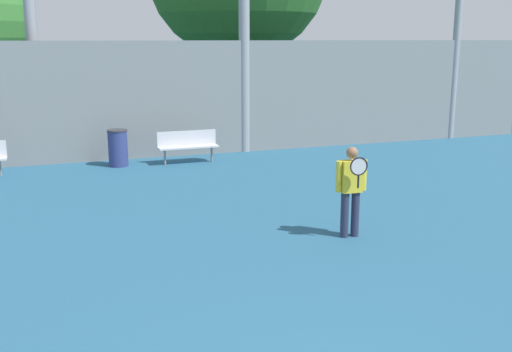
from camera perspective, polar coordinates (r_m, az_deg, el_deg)
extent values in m
cylinder|color=#282D47|center=(10.31, 8.44, -3.67)|extent=(0.14, 0.14, 0.79)
cylinder|color=#282D47|center=(10.39, 9.42, -3.58)|extent=(0.14, 0.14, 0.79)
cube|color=yellow|center=(10.18, 9.06, -0.02)|extent=(0.37, 0.23, 0.54)
cylinder|color=yellow|center=(10.09, 7.89, -0.05)|extent=(0.10, 0.10, 0.53)
cylinder|color=yellow|center=(10.28, 10.22, 0.10)|extent=(0.10, 0.10, 0.53)
sphere|color=#8E6647|center=(10.10, 9.14, 2.20)|extent=(0.20, 0.20, 0.20)
cylinder|color=black|center=(9.94, 9.71, -0.52)|extent=(0.03, 0.03, 0.22)
torus|color=black|center=(9.89, 9.77, 0.92)|extent=(0.31, 0.05, 0.31)
cylinder|color=silver|center=(9.89, 9.77, 0.92)|extent=(0.27, 0.03, 0.27)
cube|color=silver|center=(16.34, -6.46, 2.76)|extent=(1.63, 0.40, 0.04)
cylinder|color=gray|center=(16.25, -8.67, 1.79)|extent=(0.06, 0.06, 0.43)
cylinder|color=gray|center=(16.54, -4.24, 2.10)|extent=(0.06, 0.06, 0.43)
cube|color=silver|center=(16.47, -6.62, 3.62)|extent=(1.63, 0.04, 0.40)
cylinder|color=gray|center=(15.99, -23.19, 0.71)|extent=(0.06, 0.06, 0.43)
cylinder|color=navy|center=(16.30, -13.01, 2.55)|extent=(0.51, 0.51, 0.94)
cylinder|color=#333338|center=(16.22, -13.10, 4.24)|extent=(0.54, 0.54, 0.04)
cube|color=gray|center=(17.04, -12.10, 7.00)|extent=(26.81, 0.06, 3.27)
cylinder|color=brown|center=(21.98, -1.68, 8.47)|extent=(0.55, 0.55, 3.20)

